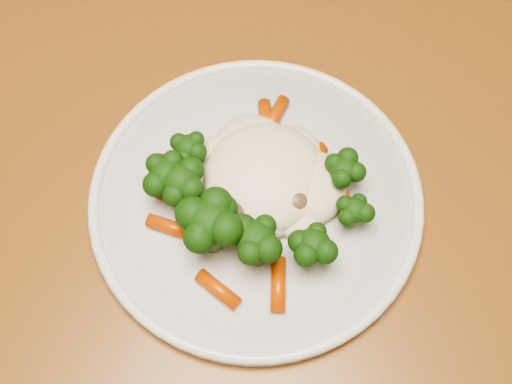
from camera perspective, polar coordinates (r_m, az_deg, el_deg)
dining_table at (r=0.65m, az=5.35°, el=-10.77°), size 1.15×0.79×0.75m
plate at (r=0.56m, az=-0.00°, el=-0.61°), size 0.29×0.29×0.01m
meal at (r=0.53m, az=-0.87°, el=-0.31°), size 0.19×0.19×0.05m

